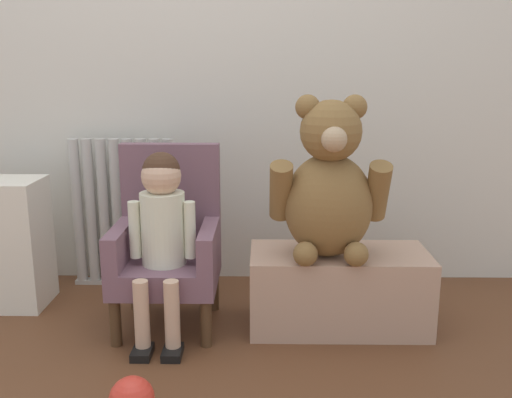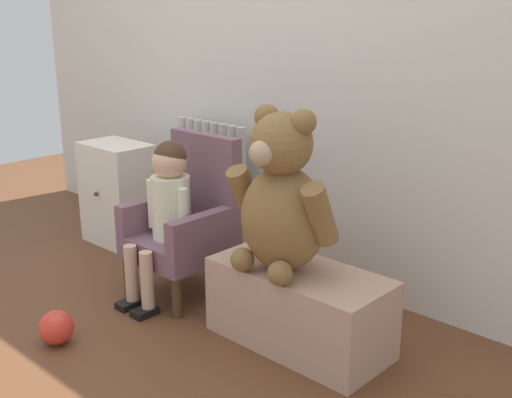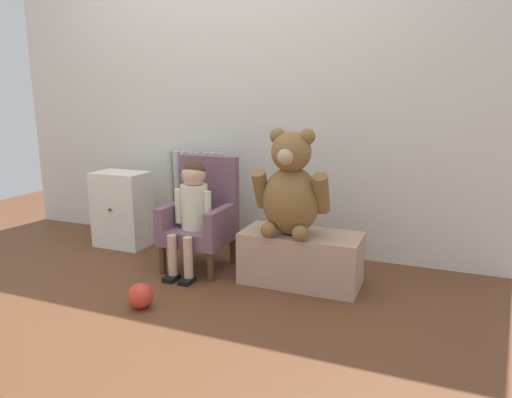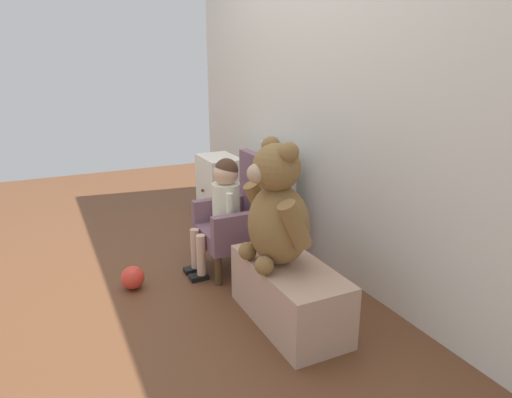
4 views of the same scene
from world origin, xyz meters
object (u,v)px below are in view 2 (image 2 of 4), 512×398
at_px(small_dresser, 118,194).
at_px(child_figure, 167,199).
at_px(radiator, 212,189).
at_px(toy_ball, 56,327).
at_px(low_bench, 299,307).
at_px(large_teddy_bear, 282,201).
at_px(child_armchair, 188,222).

distance_m(small_dresser, child_figure, 0.83).
xyz_separation_m(radiator, toy_ball, (0.27, -1.09, -0.28)).
distance_m(low_bench, large_teddy_bear, 0.43).
relative_size(child_armchair, low_bench, 1.02).
bearing_deg(toy_ball, child_armchair, 89.62).
relative_size(small_dresser, child_figure, 0.78).
relative_size(small_dresser, large_teddy_bear, 0.91).
distance_m(child_figure, large_teddy_bear, 0.64).
distance_m(low_bench, toy_ball, 0.95).
bearing_deg(child_armchair, low_bench, -3.14).
xyz_separation_m(child_figure, toy_ball, (-0.00, -0.57, -0.40)).
height_order(child_armchair, low_bench, child_armchair).
distance_m(radiator, small_dresser, 0.55).
height_order(child_armchair, child_figure, child_armchair).
height_order(child_armchair, toy_ball, child_armchair).
xyz_separation_m(radiator, child_figure, (0.28, -0.52, 0.12)).
xyz_separation_m(child_armchair, toy_ball, (-0.00, -0.68, -0.26)).
relative_size(child_figure, toy_ball, 5.29).
relative_size(small_dresser, low_bench, 0.80).
height_order(child_figure, large_teddy_bear, large_teddy_bear).
relative_size(small_dresser, child_armchair, 0.78).
bearing_deg(child_figure, toy_ball, -90.46).
xyz_separation_m(child_armchair, large_teddy_bear, (0.63, -0.08, 0.25)).
xyz_separation_m(radiator, low_bench, (0.96, -0.45, -0.19)).
height_order(radiator, small_dresser, radiator).
distance_m(small_dresser, toy_ball, 1.15).
bearing_deg(radiator, toy_ball, -76.01).
bearing_deg(low_bench, radiator, 155.13).
bearing_deg(toy_ball, small_dresser, 132.04).
xyz_separation_m(low_bench, large_teddy_bear, (-0.06, -0.04, 0.43)).
distance_m(radiator, child_armchair, 0.49).
bearing_deg(child_armchair, small_dresser, 168.19).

